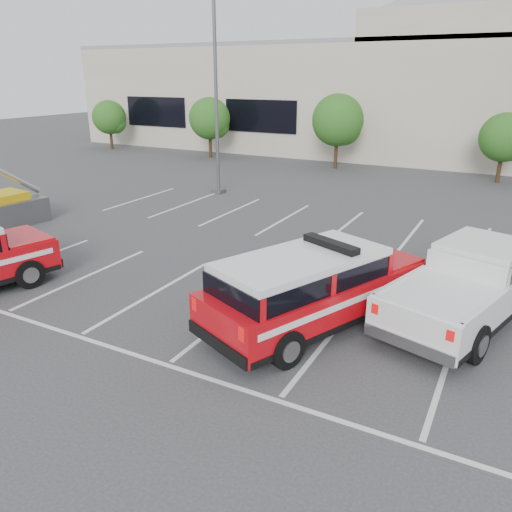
{
  "coord_description": "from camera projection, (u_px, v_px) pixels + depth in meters",
  "views": [
    {
      "loc": [
        6.16,
        -10.25,
        6.0
      ],
      "look_at": [
        -0.22,
        1.69,
        1.05
      ],
      "focal_mm": 35.0,
      "sensor_mm": 36.0,
      "label": 1
    }
  ],
  "objects": [
    {
      "name": "stall_markings",
      "position": [
        300.0,
        261.0,
        17.0
      ],
      "size": [
        23.0,
        15.0,
        0.01
      ],
      "primitive_type": "cube",
      "color": "silver",
      "rests_on": "ground"
    },
    {
      "name": "light_pole_left",
      "position": [
        216.0,
        91.0,
        24.97
      ],
      "size": [
        0.9,
        0.6,
        10.24
      ],
      "color": "#59595E",
      "rests_on": "ground"
    },
    {
      "name": "tree_far_left",
      "position": [
        110.0,
        118.0,
        41.7
      ],
      "size": [
        2.77,
        2.77,
        3.99
      ],
      "color": "#3F2B19",
      "rests_on": "ground"
    },
    {
      "name": "fire_chief_suv",
      "position": [
        314.0,
        293.0,
        12.4
      ],
      "size": [
        4.44,
        6.47,
        2.14
      ],
      "rotation": [
        0.0,
        0.0,
        -0.41
      ],
      "color": "#B50810",
      "rests_on": "ground"
    },
    {
      "name": "convention_building",
      "position": [
        447.0,
        92.0,
        37.97
      ],
      "size": [
        60.0,
        16.99,
        13.2
      ],
      "color": "beige",
      "rests_on": "ground"
    },
    {
      "name": "tree_left",
      "position": [
        211.0,
        120.0,
        37.18
      ],
      "size": [
        3.07,
        3.07,
        4.42
      ],
      "color": "#3F2B19",
      "rests_on": "ground"
    },
    {
      "name": "tree_mid_right",
      "position": [
        506.0,
        139.0,
        28.43
      ],
      "size": [
        2.77,
        2.77,
        3.99
      ],
      "color": "#3F2B19",
      "rests_on": "ground"
    },
    {
      "name": "ground",
      "position": [
        233.0,
        314.0,
        13.27
      ],
      "size": [
        120.0,
        120.0,
        0.0
      ],
      "primitive_type": "plane",
      "color": "#353537",
      "rests_on": "ground"
    },
    {
      "name": "tree_mid_left",
      "position": [
        339.0,
        122.0,
        32.67
      ],
      "size": [
        3.37,
        3.37,
        4.85
      ],
      "color": "#3F2B19",
      "rests_on": "ground"
    },
    {
      "name": "white_pickup",
      "position": [
        471.0,
        290.0,
        12.85
      ],
      "size": [
        3.9,
        6.69,
        1.94
      ],
      "rotation": [
        0.0,
        0.0,
        -0.29
      ],
      "color": "silver",
      "rests_on": "ground"
    }
  ]
}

